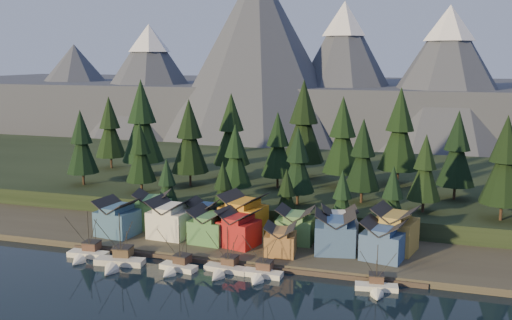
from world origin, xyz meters
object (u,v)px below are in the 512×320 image
(boat_0, at_px, (85,248))
(boat_1, at_px, (117,256))
(house_front_0, at_px, (117,216))
(house_back_0, at_px, (153,209))
(boat_3, at_px, (224,264))
(boat_6, at_px, (377,282))
(boat_2, at_px, (176,261))
(boat_4, at_px, (261,268))
(house_back_1, at_px, (204,215))
(house_front_1, at_px, (170,217))

(boat_0, height_order, boat_1, boat_1)
(house_front_0, relative_size, house_back_0, 0.96)
(boat_3, xyz_separation_m, house_front_0, (-32.46, 12.47, 4.19))
(house_front_0, bearing_deg, boat_1, -51.78)
(boat_6, bearing_deg, boat_2, 175.36)
(boat_0, bearing_deg, boat_3, -1.56)
(boat_4, bearing_deg, house_front_0, 165.07)
(boat_2, height_order, boat_4, boat_2)
(house_front_0, xyz_separation_m, house_back_1, (19.72, 7.81, -0.28))
(boat_2, height_order, boat_3, boat_2)
(boat_6, bearing_deg, boat_4, 172.97)
(boat_1, distance_m, house_back_0, 24.45)
(house_front_1, bearing_deg, house_back_0, 146.80)
(boat_6, relative_size, house_back_0, 0.96)
(boat_0, xyz_separation_m, house_front_0, (0.44, 13.28, 3.89))
(boat_2, bearing_deg, boat_6, 10.92)
(boat_2, xyz_separation_m, boat_6, (41.56, 1.69, -0.31))
(boat_2, distance_m, house_front_0, 26.94)
(boat_1, bearing_deg, boat_0, 158.78)
(boat_3, distance_m, house_back_1, 24.27)
(boat_0, xyz_separation_m, house_front_1, (13.46, 15.69, 4.14))
(boat_0, height_order, house_front_0, boat_0)
(boat_4, bearing_deg, boat_3, -179.55)
(boat_2, xyz_separation_m, boat_4, (18.23, 1.71, -0.05))
(boat_0, relative_size, house_back_0, 1.12)
(boat_0, distance_m, house_front_1, 21.09)
(house_front_1, bearing_deg, boat_1, -98.44)
(house_back_1, bearing_deg, house_front_0, -158.64)
(boat_4, xyz_separation_m, house_back_0, (-35.20, 20.97, 4.27))
(boat_0, distance_m, boat_3, 32.91)
(boat_3, relative_size, boat_6, 1.08)
(house_front_0, distance_m, house_front_1, 13.25)
(house_front_1, relative_size, house_back_1, 1.15)
(boat_4, relative_size, house_front_1, 1.12)
(boat_3, relative_size, boat_4, 0.99)
(boat_4, bearing_deg, house_back_1, 137.94)
(boat_3, xyz_separation_m, house_back_1, (-12.74, 20.29, 3.91))
(house_front_1, xyz_separation_m, house_back_0, (-7.63, 5.78, -0.00))
(house_back_0, bearing_deg, house_back_1, -15.69)
(house_back_1, bearing_deg, house_front_1, -141.37)
(boat_0, height_order, boat_6, boat_0)
(boat_0, bearing_deg, boat_6, -2.53)
(boat_3, xyz_separation_m, boat_4, (8.14, -0.30, 0.17))
(boat_6, bearing_deg, house_back_1, 148.04)
(boat_1, distance_m, boat_2, 13.37)
(boat_0, height_order, house_back_0, house_back_0)
(boat_0, xyz_separation_m, boat_4, (41.04, 0.51, -0.13))
(boat_0, height_order, house_front_1, house_front_1)
(boat_0, bearing_deg, boat_2, -5.98)
(house_back_0, bearing_deg, boat_0, -119.37)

